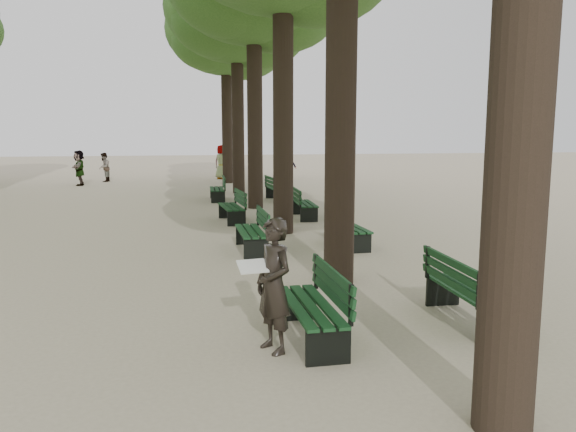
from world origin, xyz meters
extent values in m
plane|color=#BFB091|center=(0.00, 0.00, 0.00)|extent=(120.00, 120.00, 0.00)
cylinder|color=#33261C|center=(1.50, 3.00, 3.75)|extent=(0.52, 0.52, 7.50)
cylinder|color=#33261C|center=(1.50, 8.00, 3.75)|extent=(0.52, 0.52, 7.50)
cylinder|color=#33261C|center=(1.50, 13.00, 3.75)|extent=(0.52, 0.52, 7.50)
cylinder|color=#33261C|center=(1.50, 18.00, 3.75)|extent=(0.52, 0.52, 7.50)
ellipsoid|color=#2C591E|center=(1.50, 18.00, 7.70)|extent=(6.00, 6.00, 4.50)
cylinder|color=#33261C|center=(1.50, 23.00, 3.75)|extent=(0.52, 0.52, 7.50)
ellipsoid|color=#2C591E|center=(1.50, 23.00, 7.70)|extent=(6.00, 6.00, 4.50)
cube|color=black|center=(0.35, 0.42, 0.23)|extent=(0.52, 1.80, 0.45)
cube|color=black|center=(0.35, 0.42, 0.45)|extent=(0.54, 1.80, 0.04)
cube|color=black|center=(0.63, 0.42, 0.72)|extent=(0.04, 1.80, 0.40)
cube|color=black|center=(0.35, 5.90, 0.23)|extent=(0.54, 1.80, 0.45)
cube|color=black|center=(0.35, 5.90, 0.45)|extent=(0.56, 1.80, 0.04)
cube|color=black|center=(0.63, 5.90, 0.72)|extent=(0.06, 1.80, 0.40)
cube|color=black|center=(0.35, 10.09, 0.23)|extent=(0.65, 1.83, 0.45)
cube|color=black|center=(0.35, 10.09, 0.45)|extent=(0.67, 1.83, 0.04)
cube|color=black|center=(0.63, 10.11, 0.72)|extent=(0.17, 1.80, 0.40)
cube|color=black|center=(0.35, 15.41, 0.23)|extent=(0.60, 1.82, 0.45)
cube|color=black|center=(0.35, 15.41, 0.45)|extent=(0.62, 1.82, 0.04)
cube|color=black|center=(0.63, 15.40, 0.72)|extent=(0.12, 1.80, 0.40)
cube|color=black|center=(2.65, 0.64, 0.23)|extent=(0.60, 1.82, 0.45)
cube|color=black|center=(2.65, 0.64, 0.45)|extent=(0.62, 1.82, 0.04)
cube|color=black|center=(2.37, 0.65, 0.72)|extent=(0.12, 1.80, 0.40)
cube|color=black|center=(2.65, 6.00, 0.23)|extent=(0.55, 1.81, 0.45)
cube|color=black|center=(2.65, 6.00, 0.45)|extent=(0.57, 1.81, 0.04)
cube|color=black|center=(2.37, 5.99, 0.72)|extent=(0.07, 1.80, 0.40)
cube|color=black|center=(2.65, 10.37, 0.23)|extent=(0.63, 1.83, 0.45)
cube|color=black|center=(2.65, 10.37, 0.45)|extent=(0.65, 1.83, 0.04)
cube|color=black|center=(2.37, 10.39, 0.72)|extent=(0.15, 1.80, 0.40)
cube|color=black|center=(2.65, 15.02, 0.23)|extent=(0.63, 1.83, 0.45)
cube|color=black|center=(2.65, 15.02, 0.45)|extent=(0.65, 1.83, 0.04)
cube|color=black|center=(2.37, 15.00, 0.72)|extent=(0.15, 1.80, 0.40)
imported|color=black|center=(-0.15, 0.17, 0.81)|extent=(0.55, 0.72, 1.61)
cube|color=white|center=(-0.40, 0.17, 1.05)|extent=(0.37, 0.29, 0.12)
imported|color=#262628|center=(4.83, 24.82, 0.92)|extent=(0.77, 1.14, 1.85)
imported|color=#262628|center=(-4.85, 24.95, 0.77)|extent=(0.43, 0.79, 1.54)
imported|color=#262628|center=(5.28, 25.94, 0.80)|extent=(1.07, 0.73, 1.60)
imported|color=#262628|center=(1.42, 25.55, 0.95)|extent=(0.96, 0.89, 1.91)
imported|color=#262628|center=(-5.80, 23.00, 0.87)|extent=(0.43, 1.63, 1.74)
camera|label=1|loc=(-1.28, -6.15, 2.59)|focal=35.00mm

